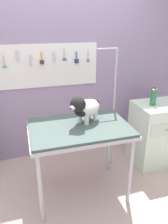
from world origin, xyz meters
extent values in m
cube|color=#C4AE9F|center=(0.00, 0.00, -0.02)|extent=(4.40, 4.00, 0.04)
cube|color=#9482A4|center=(0.00, 1.28, 1.15)|extent=(4.00, 0.06, 2.30)
cube|color=white|center=(-0.14, 1.24, 1.33)|extent=(1.33, 0.02, 0.56)
cylinder|color=gray|center=(-0.68, 1.23, 1.50)|extent=(0.01, 0.02, 0.01)
cube|color=silver|center=(-0.68, 1.22, 1.43)|extent=(0.01, 0.00, 0.11)
cube|color=silver|center=(-0.67, 1.22, 1.43)|extent=(0.01, 0.00, 0.11)
torus|color=#39904D|center=(-0.69, 1.22, 1.36)|extent=(0.03, 0.01, 0.03)
torus|color=#39904D|center=(-0.66, 1.22, 1.36)|extent=(0.03, 0.01, 0.03)
cylinder|color=gray|center=(-0.51, 1.23, 1.55)|extent=(0.01, 0.02, 0.01)
cube|color=silver|center=(-0.51, 1.22, 1.47)|extent=(0.03, 0.01, 0.13)
cylinder|color=gray|center=(-0.36, 1.23, 1.49)|extent=(0.01, 0.02, 0.01)
cube|color=silver|center=(-0.36, 1.22, 1.41)|extent=(0.03, 0.01, 0.13)
cylinder|color=gray|center=(-0.22, 1.23, 1.52)|extent=(0.01, 0.02, 0.01)
cylinder|color=orange|center=(-0.22, 1.22, 1.47)|extent=(0.02, 0.02, 0.09)
cube|color=orange|center=(-0.22, 1.22, 1.39)|extent=(0.06, 0.02, 0.06)
cube|color=#333338|center=(-0.22, 1.21, 1.39)|extent=(0.05, 0.01, 0.05)
cylinder|color=gray|center=(-0.05, 1.23, 1.52)|extent=(0.01, 0.02, 0.01)
cube|color=silver|center=(-0.05, 1.22, 1.44)|extent=(0.03, 0.01, 0.13)
cylinder|color=gray|center=(0.08, 1.23, 1.55)|extent=(0.01, 0.02, 0.01)
cube|color=silver|center=(0.07, 1.22, 1.48)|extent=(0.01, 0.00, 0.11)
cube|color=silver|center=(0.09, 1.22, 1.48)|extent=(0.01, 0.00, 0.11)
torus|color=#242828|center=(0.07, 1.22, 1.41)|extent=(0.03, 0.01, 0.03)
torus|color=#242828|center=(0.09, 1.22, 1.41)|extent=(0.03, 0.01, 0.03)
cylinder|color=gray|center=(0.24, 1.23, 1.51)|extent=(0.01, 0.02, 0.01)
cylinder|color=#316EC1|center=(0.24, 1.22, 1.46)|extent=(0.02, 0.02, 0.09)
cube|color=#316EC1|center=(0.24, 1.22, 1.38)|extent=(0.06, 0.02, 0.06)
cube|color=#333338|center=(0.24, 1.21, 1.38)|extent=(0.05, 0.01, 0.05)
cylinder|color=gray|center=(0.40, 1.23, 1.52)|extent=(0.01, 0.02, 0.01)
cube|color=silver|center=(0.40, 1.22, 1.45)|extent=(0.01, 0.00, 0.11)
cube|color=silver|center=(0.41, 1.22, 1.45)|extent=(0.01, 0.00, 0.11)
torus|color=#5B3A95|center=(0.39, 1.22, 1.38)|extent=(0.03, 0.01, 0.03)
torus|color=#5B3A95|center=(0.42, 1.22, 1.38)|extent=(0.03, 0.01, 0.03)
cylinder|color=#B7B7BC|center=(-0.43, 0.03, 0.40)|extent=(0.04, 0.04, 0.81)
cylinder|color=#B7B7BC|center=(0.51, 0.03, 0.40)|extent=(0.04, 0.04, 0.81)
cylinder|color=#B7B7BC|center=(-0.43, 0.63, 0.40)|extent=(0.04, 0.04, 0.81)
cylinder|color=#B7B7BC|center=(0.51, 0.63, 0.40)|extent=(0.04, 0.04, 0.81)
cube|color=#B7B7BC|center=(0.04, 0.33, 0.82)|extent=(1.06, 0.72, 0.03)
cube|color=#445650|center=(0.04, 0.33, 0.85)|extent=(1.03, 0.70, 0.03)
cylinder|color=#B7B7BC|center=(0.59, 0.71, 0.01)|extent=(0.11, 0.11, 0.01)
cylinder|color=#B7B7BC|center=(0.59, 0.71, 0.80)|extent=(0.02, 0.02, 1.60)
cylinder|color=#B7B7BC|center=(0.47, 0.71, 1.59)|extent=(0.24, 0.02, 0.02)
cylinder|color=white|center=(0.12, 0.34, 0.92)|extent=(0.05, 0.05, 0.11)
cylinder|color=white|center=(0.07, 0.42, 0.92)|extent=(0.05, 0.05, 0.11)
cylinder|color=white|center=(0.24, 0.42, 0.92)|extent=(0.05, 0.05, 0.11)
cylinder|color=white|center=(0.19, 0.50, 0.92)|extent=(0.05, 0.05, 0.11)
ellipsoid|color=white|center=(0.15, 0.42, 1.02)|extent=(0.38, 0.34, 0.18)
ellipsoid|color=black|center=(0.06, 0.36, 1.01)|extent=(0.17, 0.18, 0.10)
sphere|color=black|center=(0.02, 0.34, 1.11)|extent=(0.16, 0.16, 0.16)
ellipsoid|color=white|center=(-0.03, 0.30, 1.09)|extent=(0.09, 0.09, 0.05)
sphere|color=black|center=(-0.06, 0.28, 1.09)|extent=(0.02, 0.02, 0.02)
ellipsoid|color=black|center=(0.07, 0.29, 1.12)|extent=(0.06, 0.05, 0.09)
ellipsoid|color=black|center=(0.00, 0.40, 1.12)|extent=(0.06, 0.05, 0.09)
sphere|color=black|center=(0.28, 0.50, 1.05)|extent=(0.07, 0.07, 0.07)
cube|color=silver|center=(1.25, 0.65, 0.43)|extent=(0.68, 0.52, 0.87)
cylinder|color=#2E7143|center=(1.11, 0.65, 0.98)|extent=(0.08, 0.08, 0.21)
cone|color=#2E7143|center=(1.11, 0.65, 1.09)|extent=(0.08, 0.08, 0.02)
cylinder|color=red|center=(1.11, 0.65, 1.11)|extent=(0.03, 0.03, 0.02)
camera|label=1|loc=(-0.49, -1.64, 1.88)|focal=34.92mm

